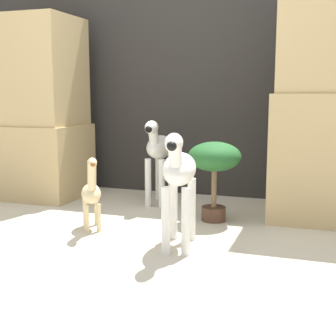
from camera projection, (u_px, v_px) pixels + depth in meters
ground_plane at (101, 253)px, 2.62m from camera, size 14.00×14.00×0.00m
wall_back at (188, 68)px, 4.05m from camera, size 6.40×0.08×2.20m
rock_pillar_left at (32, 112)px, 4.00m from camera, size 0.87×0.63×1.51m
zebra_right at (179, 175)px, 2.64m from camera, size 0.25×0.53×0.68m
zebra_left at (159, 151)px, 3.73m from camera, size 0.21×0.52×0.68m
giraffe_figurine at (91, 192)px, 3.04m from camera, size 0.26×0.33×0.50m
potted_palm_front at (214, 162)px, 3.23m from camera, size 0.37×0.37×0.56m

